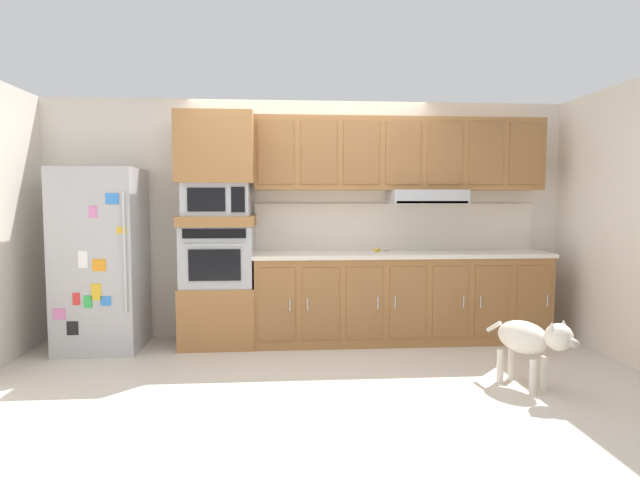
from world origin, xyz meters
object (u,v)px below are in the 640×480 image
(built_in_oven, at_px, (218,256))
(dog, at_px, (531,340))
(microwave, at_px, (217,200))
(refrigerator, at_px, (102,259))
(screwdriver, at_px, (378,250))

(built_in_oven, xyz_separation_m, dog, (2.53, -1.47, -0.51))
(built_in_oven, xyz_separation_m, microwave, (0.00, -0.00, 0.56))
(refrigerator, bearing_deg, built_in_oven, 3.47)
(built_in_oven, bearing_deg, screwdriver, 4.25)
(built_in_oven, distance_m, microwave, 0.56)
(microwave, xyz_separation_m, screwdriver, (1.64, 0.12, -0.53))
(screwdriver, bearing_deg, built_in_oven, -175.75)
(microwave, height_order, screwdriver, microwave)
(built_in_oven, bearing_deg, dog, -30.15)
(built_in_oven, distance_m, screwdriver, 1.65)
(built_in_oven, height_order, dog, built_in_oven)
(microwave, relative_size, screwdriver, 3.82)
(screwdriver, bearing_deg, dog, -60.87)
(refrigerator, distance_m, microwave, 1.26)
(built_in_oven, relative_size, dog, 0.94)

